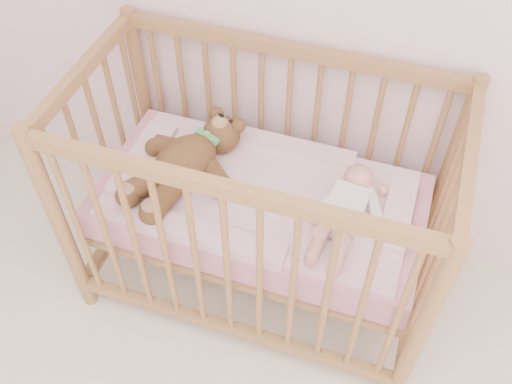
% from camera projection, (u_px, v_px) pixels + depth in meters
% --- Properties ---
extents(crib, '(1.36, 0.76, 1.00)m').
position_uv_depth(crib, '(260.00, 203.00, 2.16)').
color(crib, '#9E7643').
rests_on(crib, floor).
extents(mattress, '(1.22, 0.62, 0.13)m').
position_uv_depth(mattress, '(260.00, 206.00, 2.18)').
color(mattress, pink).
rests_on(mattress, crib).
extents(blanket, '(1.10, 0.58, 0.06)m').
position_uv_depth(blanket, '(260.00, 193.00, 2.12)').
color(blanket, '#FAACBE').
rests_on(blanket, mattress).
extents(baby, '(0.28, 0.52, 0.12)m').
position_uv_depth(baby, '(346.00, 205.00, 1.98)').
color(baby, white).
rests_on(baby, blanket).
extents(teddy_bear, '(0.60, 0.70, 0.16)m').
position_uv_depth(teddy_bear, '(185.00, 163.00, 2.10)').
color(teddy_bear, brown).
rests_on(teddy_bear, blanket).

